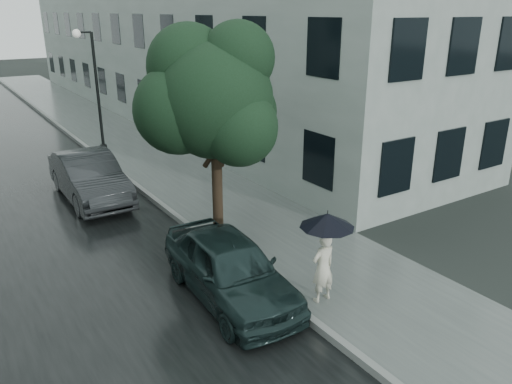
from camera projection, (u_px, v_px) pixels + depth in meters
ground at (337, 278)px, 10.92m from camera, size 120.00×120.00×0.00m
sidewalk at (144, 153)px, 20.47m from camera, size 3.50×60.00×0.01m
kerb_near at (100, 158)px, 19.51m from camera, size 0.15×60.00×0.15m
asphalt_road at (2, 175)px, 17.73m from camera, size 6.85×60.00×0.00m
building_near at (177, 30)px, 27.51m from camera, size 7.02×36.00×9.00m
pedestrian at (323, 267)px, 9.83m from camera, size 0.55×0.37×1.47m
umbrella at (327, 220)px, 9.46m from camera, size 1.39×1.39×1.02m
street_tree at (213, 98)px, 11.45m from camera, size 3.53×3.21×5.34m
lamp_post at (93, 83)px, 20.04m from camera, size 0.84×0.39×4.82m
car_near at (230, 268)px, 9.96m from camera, size 1.79×4.01×1.34m
car_far at (89, 177)px, 15.21m from camera, size 1.54×4.36×1.43m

